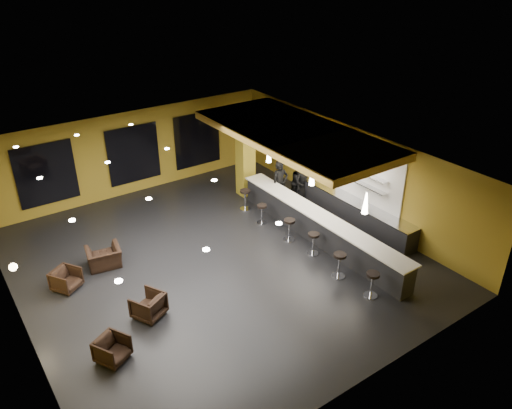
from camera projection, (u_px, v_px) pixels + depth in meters
floor at (216, 262)px, 16.70m from camera, size 12.00×13.00×0.10m
ceiling at (211, 162)px, 15.03m from camera, size 12.00×13.00×0.10m
wall_back at (132, 152)px, 20.61m from camera, size 12.00×0.10×3.50m
wall_front at (364, 330)px, 11.12m from camera, size 12.00×0.10×3.50m
wall_left at (11, 280)px, 12.78m from camera, size 0.10×13.00×3.50m
wall_right at (351, 171)px, 18.95m from camera, size 0.10×13.00×3.50m
wood_soffit at (294, 134)px, 17.88m from camera, size 3.60×8.00×0.28m
window_left at (46, 174)px, 18.77m from camera, size 2.20×0.06×2.40m
window_center at (134, 154)px, 20.55m from camera, size 2.20×0.06×2.40m
window_right at (197, 140)px, 22.08m from camera, size 2.20×0.06×2.40m
tile_backsplash at (369, 174)px, 18.06m from camera, size 0.06×3.20×2.40m
bar_counter at (319, 228)px, 17.58m from camera, size 0.60×8.00×1.00m
bar_top at (320, 215)px, 17.34m from camera, size 0.78×8.10×0.05m
prep_counter at (349, 209)px, 18.99m from camera, size 0.70×6.00×0.86m
prep_top at (350, 198)px, 18.78m from camera, size 0.72×6.00×0.03m
wall_shelf_lower at (369, 187)px, 18.03m from camera, size 0.30×1.50×0.03m
wall_shelf_upper at (371, 175)px, 17.82m from camera, size 0.30×1.50×0.03m
column at (245, 155)px, 20.33m from camera, size 0.60×0.60×3.50m
wall_sconce at (13, 267)px, 13.21m from camera, size 0.22×0.22×0.22m
pendant_0 at (366, 203)px, 15.27m from camera, size 0.20×0.20×0.70m
pendant_1 at (312, 176)px, 17.08m from camera, size 0.20×0.20×0.70m
pendant_2 at (269, 153)px, 18.90m from camera, size 0.20×0.20×0.70m
staff_a at (280, 184)px, 19.80m from camera, size 0.73×0.52×1.89m
staff_b at (299, 182)px, 20.31m from camera, size 0.94×0.85×1.59m
staff_c at (301, 180)px, 20.32m from camera, size 0.99×0.82×1.73m
armchair_a at (112, 349)px, 12.55m from camera, size 0.99×1.00×0.68m
armchair_b at (148, 305)px, 14.03m from camera, size 1.08×1.09×0.74m
armchair_c at (66, 279)px, 15.16m from camera, size 1.02×1.03×0.68m
armchair_d at (104, 257)px, 16.22m from camera, size 1.21×1.10×0.69m
bar_stool_0 at (372, 281)px, 14.75m from camera, size 0.42×0.42×0.83m
bar_stool_1 at (339, 262)px, 15.63m from camera, size 0.43×0.43×0.85m
bar_stool_2 at (313, 241)px, 16.82m from camera, size 0.40×0.40×0.79m
bar_stool_3 at (289, 227)px, 17.60m from camera, size 0.42×0.42×0.82m
bar_stool_4 at (262, 212)px, 18.69m from camera, size 0.39×0.39×0.77m
bar_stool_5 at (245, 197)px, 19.66m from camera, size 0.42×0.42×0.84m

